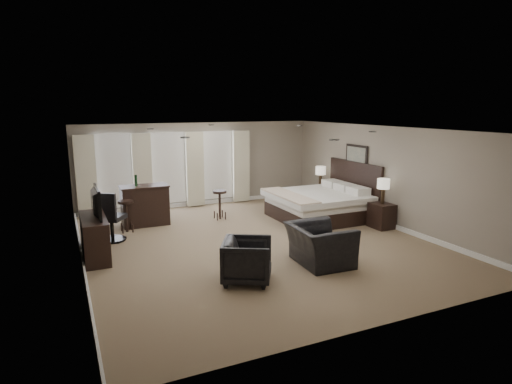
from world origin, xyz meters
name	(u,v)px	position (x,y,z in m)	size (l,w,h in m)	color
room	(255,187)	(0.00, 0.00, 1.30)	(7.60, 8.60, 2.64)	#78654C
window_bay	(169,170)	(-1.00, 4.11, 1.20)	(5.25, 0.20, 2.30)	silver
bed	(322,191)	(2.58, 1.19, 0.77)	(2.43, 2.32, 1.54)	silver
nightstand_near	(382,216)	(3.47, -0.26, 0.32)	(0.48, 0.59, 0.64)	black
nightstand_far	(320,196)	(3.47, 2.64, 0.29)	(0.44, 0.53, 0.58)	black
lamp_near	(383,191)	(3.47, -0.26, 0.97)	(0.31, 0.31, 0.65)	beige
lamp_far	(320,177)	(3.47, 2.64, 0.91)	(0.32, 0.32, 0.66)	beige
wall_art	(356,154)	(3.70, 1.19, 1.75)	(0.04, 0.96, 0.56)	slate
dresser	(95,237)	(-3.45, 0.46, 0.44)	(0.48, 1.50, 0.87)	black
tv	(93,214)	(-3.45, 0.46, 0.94)	(1.07, 0.62, 0.14)	black
armchair_near	(320,238)	(0.60, -1.78, 0.53)	(1.22, 0.79, 1.07)	black
armchair_far	(247,258)	(-1.07, -1.99, 0.43)	(0.84, 0.79, 0.86)	black
bar_counter	(145,205)	(-2.03, 2.56, 0.54)	(1.23, 0.64, 1.07)	black
bar_stool_left	(126,216)	(-2.58, 2.11, 0.40)	(0.38, 0.38, 0.80)	black
bar_stool_right	(220,205)	(-0.03, 2.31, 0.40)	(0.38, 0.38, 0.81)	black
desk_chair	(111,216)	(-3.00, 1.50, 0.60)	(0.61, 0.61, 1.20)	black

